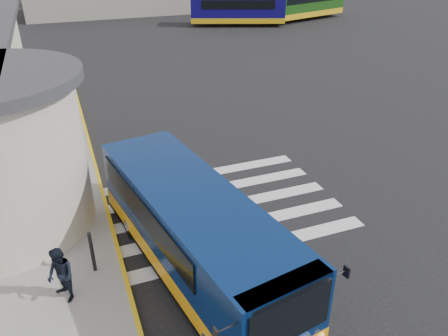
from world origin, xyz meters
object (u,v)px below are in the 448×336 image
object	(u,v)px
far_bus_a	(238,9)
far_bus_b	(303,3)
transit_bus	(195,235)
pedestrian_a	(54,226)
pedestrian_b	(61,275)
bollard	(92,252)

from	to	relation	value
far_bus_a	far_bus_b	size ratio (longest dim) A/B	0.92
transit_bus	pedestrian_a	xyz separation A→B (m)	(-3.50, 2.11, -0.23)
pedestrian_b	bollard	distance (m)	1.15
far_bus_b	bollard	bearing A→B (deg)	125.52
pedestrian_a	far_bus_a	xyz separation A→B (m)	(18.64, 31.10, 0.62)
pedestrian_a	pedestrian_b	distance (m)	2.16
far_bus_a	bollard	bearing A→B (deg)	172.03
pedestrian_b	far_bus_a	world-z (taller)	far_bus_a
pedestrian_b	bollard	size ratio (longest dim) A/B	1.22
transit_bus	pedestrian_b	xyz separation A→B (m)	(-3.43, -0.04, -0.26)
far_bus_a	pedestrian_a	bearing A→B (deg)	169.79
far_bus_b	transit_bus	bearing A→B (deg)	129.07
bollard	far_bus_b	xyz separation A→B (m)	(25.65, 33.18, 0.92)
transit_bus	far_bus_a	xyz separation A→B (m)	(15.14, 33.22, 0.38)
bollard	far_bus_a	bearing A→B (deg)	61.31
pedestrian_a	bollard	world-z (taller)	pedestrian_a
pedestrian_a	pedestrian_b	xyz separation A→B (m)	(0.07, -2.15, -0.03)
transit_bus	bollard	world-z (taller)	transit_bus
pedestrian_a	pedestrian_b	size ratio (longest dim) A/B	1.04
far_bus_a	far_bus_b	distance (m)	7.93
transit_bus	far_bus_a	size ratio (longest dim) A/B	0.93
bollard	far_bus_b	bearing A→B (deg)	52.29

